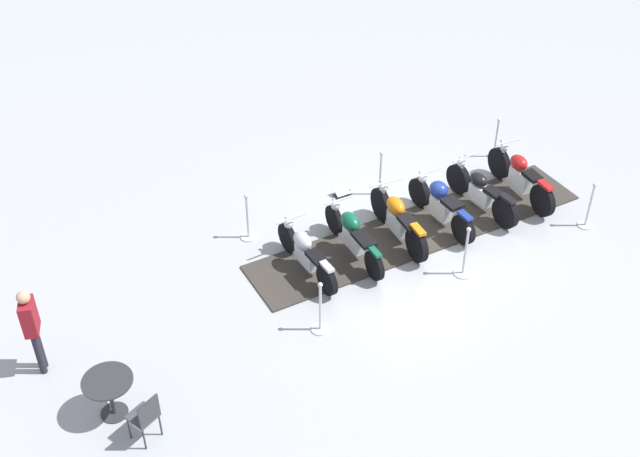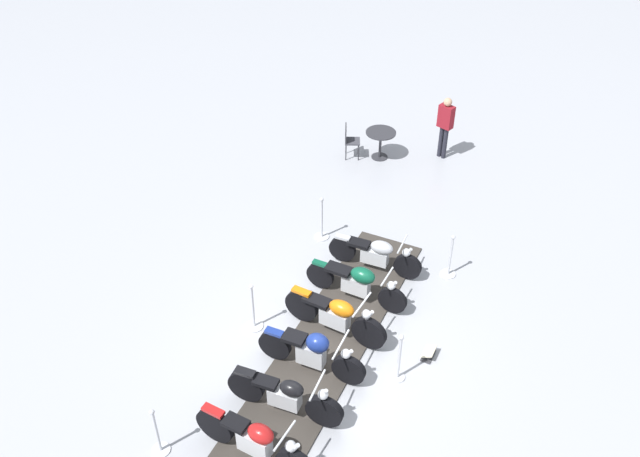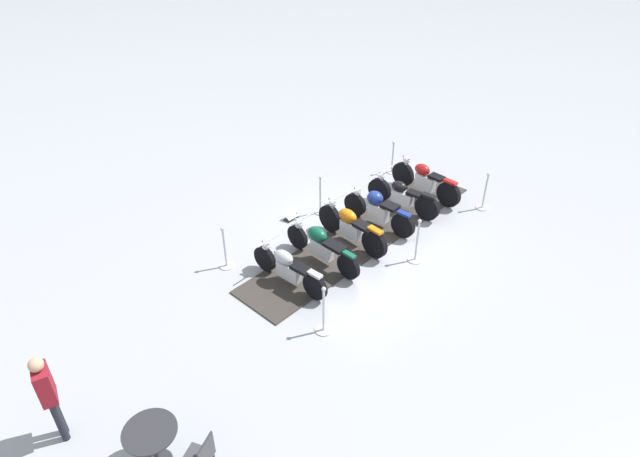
{
  "view_description": "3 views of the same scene",
  "coord_description": "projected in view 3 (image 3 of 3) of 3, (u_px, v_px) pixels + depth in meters",
  "views": [
    {
      "loc": [
        10.76,
        -8.2,
        10.49
      ],
      "look_at": [
        -0.31,
        -2.16,
        0.67
      ],
      "focal_mm": 46.0,
      "sensor_mm": 36.0,
      "label": 1
    },
    {
      "loc": [
        -3.85,
        8.2,
        10.08
      ],
      "look_at": [
        1.16,
        -2.27,
        1.01
      ],
      "focal_mm": 38.83,
      "sensor_mm": 36.0,
      "label": 2
    },
    {
      "loc": [
        6.73,
        -8.78,
        7.59
      ],
      "look_at": [
        -0.09,
        -1.54,
        0.9
      ],
      "focal_mm": 29.9,
      "sensor_mm": 36.0,
      "label": 3
    }
  ],
  "objects": [
    {
      "name": "cafe_table",
      "position": [
        152.0,
        439.0,
        7.89
      ],
      "size": [
        0.81,
        0.81,
        0.79
      ],
      "color": "#2D2D33",
      "rests_on": "ground_plane"
    },
    {
      "name": "stanchion_right_mid",
      "position": [
        320.0,
        200.0,
        14.0
      ],
      "size": [
        0.28,
        0.28,
        1.12
      ],
      "color": "silver",
      "rests_on": "ground_plane"
    },
    {
      "name": "info_placard",
      "position": [
        291.0,
        217.0,
        13.94
      ],
      "size": [
        0.23,
        0.38,
        0.2
      ],
      "rotation": [
        0.0,
        0.0,
        1.58
      ],
      "color": "#333338",
      "rests_on": "ground_plane"
    },
    {
      "name": "cafe_chair_near_table",
      "position": [
        201.0,
        457.0,
        7.69
      ],
      "size": [
        0.53,
        0.53,
        0.95
      ],
      "rotation": [
        0.0,
        0.0,
        -2.72
      ],
      "color": "#2D2D33",
      "rests_on": "ground_plane"
    },
    {
      "name": "motorcycle_navy",
      "position": [
        378.0,
        209.0,
        13.42
      ],
      "size": [
        2.13,
        0.76,
        0.94
      ],
      "rotation": [
        0.0,
        0.0,
        -3.11
      ],
      "color": "black",
      "rests_on": "display_platform"
    },
    {
      "name": "stanchion_left_rear",
      "position": [
        324.0,
        317.0,
        10.38
      ],
      "size": [
        0.34,
        0.34,
        1.12
      ],
      "color": "silver",
      "rests_on": "ground_plane"
    },
    {
      "name": "motorcycle_black",
      "position": [
        402.0,
        196.0,
        14.08
      ],
      "size": [
        2.16,
        0.69,
        0.98
      ],
      "rotation": [
        0.0,
        0.0,
        -3.07
      ],
      "color": "black",
      "rests_on": "display_platform"
    },
    {
      "name": "bystander_person",
      "position": [
        48.0,
        392.0,
        8.03
      ],
      "size": [
        0.45,
        0.33,
        1.76
      ],
      "rotation": [
        0.0,
        0.0,
        1.26
      ],
      "color": "#23232D",
      "rests_on": "ground_plane"
    },
    {
      "name": "motorcycle_copper",
      "position": [
        351.0,
        226.0,
        12.78
      ],
      "size": [
        2.21,
        0.74,
        1.03
      ],
      "rotation": [
        0.0,
        0.0,
        -3.21
      ],
      "color": "black",
      "rests_on": "display_platform"
    },
    {
      "name": "motorcycle_chrome",
      "position": [
        288.0,
        267.0,
        11.54
      ],
      "size": [
        2.1,
        0.65,
        0.89
      ],
      "rotation": [
        0.0,
        0.0,
        -3.1
      ],
      "color": "black",
      "rests_on": "display_platform"
    },
    {
      "name": "motorcycle_maroon",
      "position": [
        425.0,
        180.0,
        14.7
      ],
      "size": [
        2.28,
        0.63,
        1.03
      ],
      "rotation": [
        0.0,
        0.0,
        -3.2
      ],
      "color": "black",
      "rests_on": "display_platform"
    },
    {
      "name": "stanchion_right_rear",
      "position": [
        225.0,
        254.0,
        12.12
      ],
      "size": [
        0.34,
        0.34,
        1.08
      ],
      "color": "silver",
      "rests_on": "ground_plane"
    },
    {
      "name": "display_platform",
      "position": [
        365.0,
        234.0,
        13.36
      ],
      "size": [
        1.5,
        7.46,
        0.04
      ],
      "primitive_type": "cube",
      "rotation": [
        0.0,
        0.0,
        -1.57
      ],
      "color": "#38332D",
      "rests_on": "ground_plane"
    },
    {
      "name": "motorcycle_forest",
      "position": [
        321.0,
        244.0,
        12.15
      ],
      "size": [
        2.25,
        0.61,
        0.9
      ],
      "rotation": [
        0.0,
        0.0,
        -3.17
      ],
      "color": "black",
      "rests_on": "display_platform"
    },
    {
      "name": "ground_plane",
      "position": [
        365.0,
        235.0,
        13.37
      ],
      "size": [
        80.0,
        80.0,
        0.0
      ],
      "primitive_type": "plane",
      "color": "#A8AAB2"
    },
    {
      "name": "stanchion_left_mid",
      "position": [
        416.0,
        248.0,
        12.32
      ],
      "size": [
        0.36,
        0.36,
        1.13
      ],
      "color": "silver",
      "rests_on": "ground_plane"
    },
    {
      "name": "stanchion_right_front",
      "position": [
        392.0,
        162.0,
        15.96
      ],
      "size": [
        0.3,
        0.3,
        1.02
      ],
      "color": "silver",
      "rests_on": "ground_plane"
    },
    {
      "name": "stanchion_left_front",
      "position": [
        484.0,
        197.0,
        14.23
      ],
      "size": [
        0.32,
        0.32,
        1.08
      ],
      "color": "silver",
      "rests_on": "ground_plane"
    }
  ]
}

